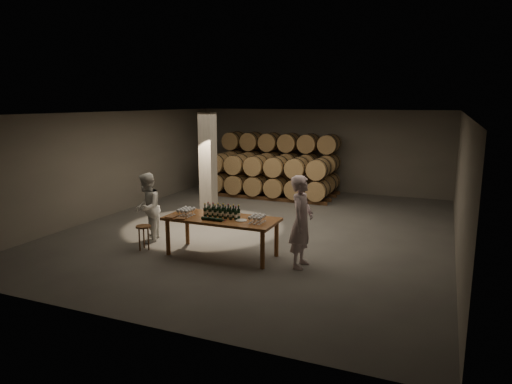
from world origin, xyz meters
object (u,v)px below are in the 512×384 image
at_px(plate, 241,220).
at_px(person_man, 301,222).
at_px(person_woman, 147,208).
at_px(notebook_near, 181,218).
at_px(stool, 143,230).
at_px(bottle_cluster, 222,213).
at_px(tasting_table, 222,222).

height_order(plate, person_man, person_man).
distance_m(plate, person_man, 1.37).
bearing_deg(person_woman, person_man, 64.27).
distance_m(notebook_near, stool, 1.20).
height_order(notebook_near, stool, notebook_near).
height_order(bottle_cluster, plate, bottle_cluster).
distance_m(bottle_cluster, stool, 2.02).
bearing_deg(notebook_near, plate, 0.46).
bearing_deg(person_woman, notebook_near, 41.35).
relative_size(tasting_table, stool, 4.37).
bearing_deg(tasting_table, stool, -169.72).
bearing_deg(person_woman, bottle_cluster, 61.63).
xyz_separation_m(tasting_table, plate, (0.52, -0.07, 0.11)).
xyz_separation_m(bottle_cluster, person_man, (1.90, -0.01, -0.02)).
distance_m(tasting_table, plate, 0.54).
bearing_deg(person_woman, stool, 4.71).
xyz_separation_m(notebook_near, person_woman, (-1.42, 0.70, -0.04)).
bearing_deg(person_man, person_woman, 88.14).
bearing_deg(stool, plate, 6.57).
relative_size(tasting_table, plate, 10.22).
xyz_separation_m(person_man, person_woman, (-4.12, 0.24, -0.12)).
height_order(tasting_table, bottle_cluster, bottle_cluster).
bearing_deg(bottle_cluster, person_woman, 174.04).
bearing_deg(stool, notebook_near, -5.21).
bearing_deg(plate, person_man, 3.36).
bearing_deg(person_man, plate, 94.81).
xyz_separation_m(bottle_cluster, stool, (-1.91, -0.37, -0.53)).
distance_m(bottle_cluster, person_man, 1.90).
bearing_deg(stool, person_woman, 117.12).
bearing_deg(stool, tasting_table, 10.28).
relative_size(plate, stool, 0.43).
bearing_deg(plate, tasting_table, 172.72).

